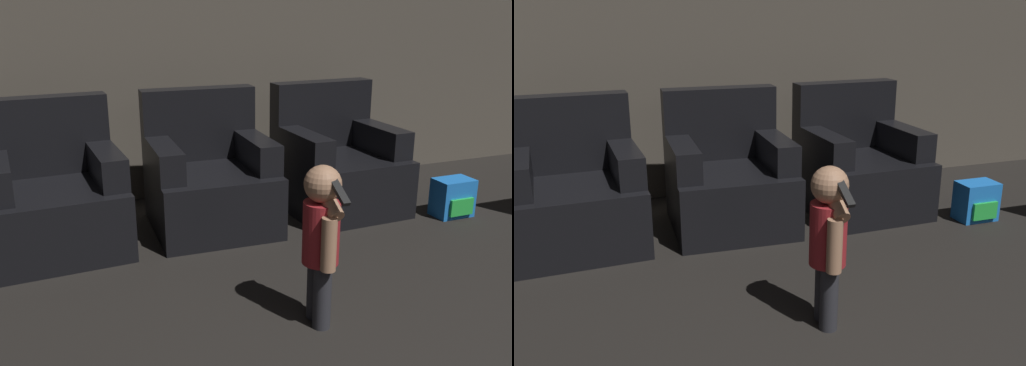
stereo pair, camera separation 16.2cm
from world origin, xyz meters
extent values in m
cube|color=#51493F|center=(0.00, 4.50, 1.30)|extent=(8.40, 0.05, 2.60)
cube|color=black|center=(-1.31, 3.70, 0.21)|extent=(0.83, 0.83, 0.41)
cube|color=black|center=(-1.33, 4.01, 0.66)|extent=(0.80, 0.20, 0.50)
cube|color=black|center=(-1.63, 3.68, 0.51)|extent=(0.19, 0.64, 0.20)
cube|color=black|center=(-1.00, 3.71, 0.51)|extent=(0.19, 0.64, 0.20)
cube|color=black|center=(-0.32, 3.70, 0.21)|extent=(0.82, 0.82, 0.41)
cube|color=black|center=(-0.31, 4.01, 0.66)|extent=(0.80, 0.19, 0.50)
cube|color=black|center=(-0.64, 3.71, 0.51)|extent=(0.18, 0.64, 0.20)
cube|color=black|center=(-0.01, 3.69, 0.51)|extent=(0.18, 0.64, 0.20)
cube|color=black|center=(0.67, 3.70, 0.21)|extent=(0.81, 0.81, 0.41)
cube|color=black|center=(0.66, 4.01, 0.66)|extent=(0.80, 0.18, 0.50)
cube|color=black|center=(0.35, 3.69, 0.51)|extent=(0.18, 0.63, 0.20)
cube|color=black|center=(0.99, 3.71, 0.51)|extent=(0.18, 0.63, 0.20)
cylinder|color=#28282D|center=(-0.21, 2.39, 0.16)|extent=(0.09, 0.09, 0.31)
cylinder|color=#28282D|center=(-0.22, 2.29, 0.16)|extent=(0.09, 0.09, 0.31)
cylinder|color=maroon|center=(-0.22, 2.34, 0.46)|extent=(0.17, 0.17, 0.30)
sphere|color=#A37556|center=(-0.22, 2.34, 0.70)|extent=(0.17, 0.17, 0.17)
cylinder|color=#A37556|center=(-0.23, 2.24, 0.45)|extent=(0.07, 0.07, 0.25)
cylinder|color=#A37556|center=(-0.20, 2.34, 0.64)|extent=(0.07, 0.25, 0.19)
cube|color=black|center=(-0.20, 2.23, 0.70)|extent=(0.04, 0.16, 0.10)
cube|color=blue|center=(1.36, 3.28, 0.14)|extent=(0.27, 0.18, 0.27)
cube|color=green|center=(1.36, 3.17, 0.10)|extent=(0.19, 0.02, 0.12)
camera|label=1|loc=(-1.39, 0.19, 1.48)|focal=40.00mm
camera|label=2|loc=(-1.24, 0.14, 1.48)|focal=40.00mm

